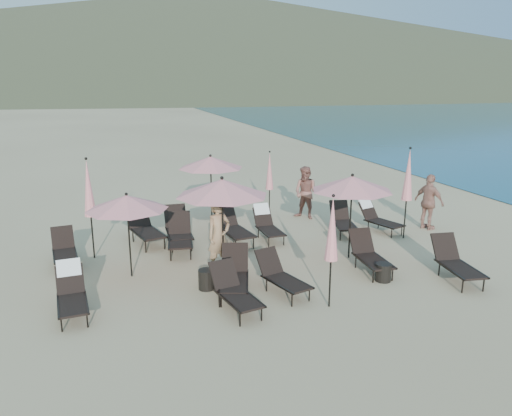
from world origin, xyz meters
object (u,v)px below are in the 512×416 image
object	(u,v)px
lounger_3	(281,275)
lounger_4	(370,254)
lounger_5	(456,262)
umbrella_closed_2	(89,189)
lounger_13	(180,235)
side_table_1	(383,272)
lounger_10	(343,220)
lounger_6	(64,249)
lounger_9	(267,224)
lounger_8	(233,226)
umbrella_open_3	(211,162)
umbrella_closed_1	(408,175)
beachgoer_b	(306,193)
lounger_12	(145,227)
lounger_1	(234,274)
lounger_7	(178,228)
lounger_11	(377,217)
umbrella_open_1	(222,188)
umbrella_closed_0	(332,230)
umbrella_closed_3	(270,171)
lounger_0	(71,292)
lounger_2	(234,291)
umbrella_open_2	(352,184)
beachgoer_a	(219,236)
beachgoer_c	(429,202)
umbrella_open_0	(127,203)

from	to	relation	value
lounger_3	lounger_4	bearing A→B (deg)	-3.33
lounger_5	umbrella_closed_2	distance (m)	9.45
lounger_13	side_table_1	bearing A→B (deg)	-31.74
lounger_10	lounger_6	bearing A→B (deg)	-165.22
lounger_9	lounger_8	bearing A→B (deg)	-179.66
umbrella_open_3	umbrella_closed_1	size ratio (longest dim) A/B	0.83
lounger_8	beachgoer_b	size ratio (longest dim) A/B	1.03
lounger_12	umbrella_open_3	xyz separation A→B (m)	(2.36, 1.56, 1.57)
lounger_1	lounger_7	xyz separation A→B (m)	(-0.68, 3.89, 0.03)
beachgoer_b	lounger_11	bearing A→B (deg)	-0.75
lounger_10	lounger_11	distance (m)	1.17
umbrella_open_1	umbrella_closed_0	size ratio (longest dim) A/B	0.99
side_table_1	umbrella_open_1	bearing A→B (deg)	153.80
umbrella_closed_3	lounger_0	bearing A→B (deg)	-137.52
lounger_8	lounger_6	bearing A→B (deg)	176.72
lounger_2	lounger_9	distance (m)	4.90
lounger_12	side_table_1	distance (m)	6.96
umbrella_open_2	umbrella_closed_2	distance (m)	6.92
lounger_5	lounger_7	world-z (taller)	lounger_7
beachgoer_a	umbrella_closed_1	bearing A→B (deg)	-13.35
lounger_6	beachgoer_b	distance (m)	8.07
lounger_12	umbrella_open_3	bearing A→B (deg)	19.25
lounger_1	beachgoer_a	distance (m)	1.50
lounger_0	beachgoer_c	xyz separation A→B (m)	(10.70, 2.89, 0.43)
lounger_1	umbrella_closed_1	xyz separation A→B (m)	(5.96, 2.30, 1.50)
lounger_4	umbrella_closed_2	bearing A→B (deg)	159.51
lounger_6	beachgoer_a	world-z (taller)	beachgoer_a
lounger_12	umbrella_open_2	xyz separation A→B (m)	(5.17, -2.92, 1.58)
lounger_0	lounger_3	bearing A→B (deg)	-9.24
lounger_8	umbrella_closed_0	xyz separation A→B (m)	(0.86, -4.82, 1.24)
umbrella_open_1	umbrella_closed_1	bearing A→B (deg)	9.67
lounger_2	beachgoer_b	xyz separation A→B (m)	(4.18, 6.11, 0.49)
umbrella_closed_1	beachgoer_a	xyz separation A→B (m)	(-5.97, -0.88, -1.03)
lounger_1	lounger_7	distance (m)	3.95
umbrella_open_1	umbrella_open_3	world-z (taller)	umbrella_open_1
umbrella_open_0	umbrella_closed_2	xyz separation A→B (m)	(-0.88, 1.64, 0.05)
lounger_4	lounger_1	bearing A→B (deg)	-171.76
lounger_2	lounger_12	distance (m)	5.22
lounger_11	beachgoer_a	bearing A→B (deg)	179.90
umbrella_open_2	lounger_0	bearing A→B (deg)	-170.02
lounger_11	lounger_9	bearing A→B (deg)	157.19
umbrella_closed_1	lounger_12	bearing A→B (deg)	166.11
lounger_10	lounger_2	bearing A→B (deg)	-125.21
lounger_10	side_table_1	bearing A→B (deg)	-89.55
lounger_11	umbrella_open_2	world-z (taller)	umbrella_open_2
lounger_10	umbrella_open_1	size ratio (longest dim) A/B	0.68
umbrella_open_2	umbrella_open_3	distance (m)	5.29
lounger_3	lounger_13	size ratio (longest dim) A/B	0.92
umbrella_open_3	umbrella_closed_3	size ratio (longest dim) A/B	0.99
lounger_5	lounger_13	bearing A→B (deg)	154.20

